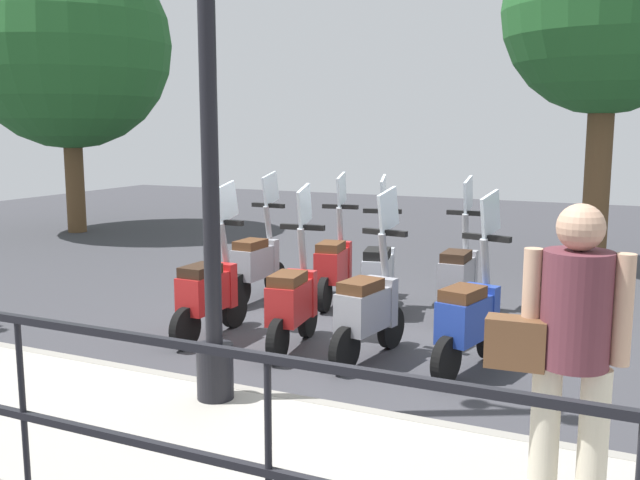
% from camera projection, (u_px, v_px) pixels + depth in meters
% --- Properties ---
extents(ground_plane, '(28.00, 28.00, 0.00)m').
position_uv_depth(ground_plane, '(356.00, 333.00, 7.26)').
color(ground_plane, '#38383D').
extents(promenade_walkway, '(2.20, 20.00, 0.15)m').
position_uv_depth(promenade_walkway, '(164.00, 453.00, 4.43)').
color(promenade_walkway, '#A39E93').
rests_on(promenade_walkway, ground_plane).
extents(fence_railing, '(0.04, 16.03, 1.07)m').
position_uv_depth(fence_railing, '(21.00, 381.00, 3.36)').
color(fence_railing, black).
rests_on(fence_railing, promenade_walkway).
extents(lamp_post_near, '(0.26, 0.90, 4.64)m').
position_uv_depth(lamp_post_near, '(209.00, 106.00, 4.81)').
color(lamp_post_near, black).
rests_on(lamp_post_near, promenade_walkway).
extents(pedestrian_with_bag, '(0.34, 0.64, 1.59)m').
position_uv_depth(pedestrian_with_bag, '(569.00, 343.00, 3.34)').
color(pedestrian_with_bag, beige).
rests_on(pedestrian_with_bag, promenade_walkway).
extents(tree_large, '(3.96, 3.96, 5.60)m').
position_uv_depth(tree_large, '(67.00, 46.00, 13.66)').
color(tree_large, brown).
rests_on(tree_large, ground_plane).
extents(tree_distant, '(2.84, 2.84, 5.08)m').
position_uv_depth(tree_distant, '(607.00, 12.00, 9.71)').
color(tree_distant, brown).
rests_on(tree_distant, ground_plane).
extents(scooter_near_0, '(1.22, 0.50, 1.54)m').
position_uv_depth(scooter_near_0, '(470.00, 317.00, 6.07)').
color(scooter_near_0, black).
rests_on(scooter_near_0, ground_plane).
extents(scooter_near_1, '(1.23, 0.46, 1.54)m').
position_uv_depth(scooter_near_1, '(369.00, 308.00, 6.36)').
color(scooter_near_1, black).
rests_on(scooter_near_1, ground_plane).
extents(scooter_near_2, '(1.23, 0.44, 1.54)m').
position_uv_depth(scooter_near_2, '(293.00, 299.00, 6.66)').
color(scooter_near_2, black).
rests_on(scooter_near_2, ground_plane).
extents(scooter_near_3, '(1.23, 0.44, 1.54)m').
position_uv_depth(scooter_near_3, '(210.00, 290.00, 7.03)').
color(scooter_near_3, black).
rests_on(scooter_near_3, ground_plane).
extents(scooter_far_0, '(1.23, 0.44, 1.54)m').
position_uv_depth(scooter_far_0, '(459.00, 275.00, 7.78)').
color(scooter_far_0, black).
rests_on(scooter_far_0, ground_plane).
extents(scooter_far_1, '(1.22, 0.51, 1.54)m').
position_uv_depth(scooter_far_1, '(379.00, 272.00, 7.94)').
color(scooter_far_1, black).
rests_on(scooter_far_1, ground_plane).
extents(scooter_far_2, '(1.23, 0.46, 1.54)m').
position_uv_depth(scooter_far_2, '(334.00, 264.00, 8.39)').
color(scooter_far_2, black).
rests_on(scooter_far_2, ground_plane).
extents(scooter_far_3, '(1.23, 0.44, 1.54)m').
position_uv_depth(scooter_far_3, '(257.00, 261.00, 8.55)').
color(scooter_far_3, black).
rests_on(scooter_far_3, ground_plane).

